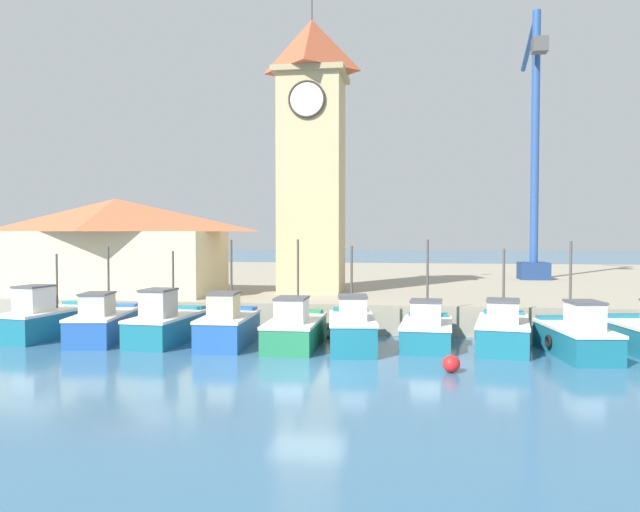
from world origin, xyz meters
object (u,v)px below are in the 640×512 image
(fishing_boat_mid_left, at_px, (228,326))
(fishing_boat_right_outer, at_px, (503,331))
(port_crane_near, at_px, (534,177))
(mooring_buoy, at_px, (451,364))
(clock_tower, at_px, (312,149))
(dock_worker_near_tower, at_px, (179,282))
(fishing_boat_right_inner, at_px, (427,330))
(warehouse_left, at_px, (116,245))
(fishing_boat_left_inner, at_px, (167,324))
(fishing_boat_far_left, at_px, (47,319))
(fishing_boat_far_right, at_px, (576,337))
(fishing_boat_center, at_px, (295,329))
(fishing_boat_mid_right, at_px, (352,329))
(fishing_boat_left_outer, at_px, (104,323))

(fishing_boat_mid_left, bearing_deg, fishing_boat_right_outer, 3.83)
(port_crane_near, distance_m, mooring_buoy, 27.07)
(clock_tower, distance_m, dock_worker_near_tower, 10.41)
(fishing_boat_right_inner, height_order, mooring_buoy, fishing_boat_right_inner)
(warehouse_left, relative_size, port_crane_near, 0.60)
(fishing_boat_left_inner, height_order, dock_worker_near_tower, fishing_boat_left_inner)
(fishing_boat_right_outer, relative_size, mooring_buoy, 8.11)
(clock_tower, relative_size, warehouse_left, 1.47)
(fishing_boat_far_left, xyz_separation_m, dock_worker_near_tower, (4.64, 3.82, 1.41))
(port_crane_near, bearing_deg, fishing_boat_far_left, -140.66)
(fishing_boat_far_left, relative_size, fishing_boat_left_inner, 1.06)
(clock_tower, relative_size, port_crane_near, 0.89)
(fishing_boat_far_left, distance_m, dock_worker_near_tower, 6.17)
(fishing_boat_right_outer, relative_size, fishing_boat_far_right, 1.00)
(mooring_buoy, distance_m, dock_worker_near_tower, 15.28)
(fishing_boat_mid_left, height_order, fishing_boat_center, fishing_boat_center)
(fishing_boat_center, height_order, mooring_buoy, fishing_boat_center)
(fishing_boat_mid_right, xyz_separation_m, clock_tower, (-3.12, 9.62, 8.45))
(fishing_boat_mid_right, distance_m, clock_tower, 13.18)
(dock_worker_near_tower, bearing_deg, fishing_boat_mid_left, -50.11)
(fishing_boat_far_left, bearing_deg, mooring_buoy, -14.83)
(fishing_boat_right_inner, xyz_separation_m, fishing_boat_far_right, (5.51, -1.11, 0.05))
(fishing_boat_far_left, bearing_deg, fishing_boat_left_inner, -4.41)
(fishing_boat_mid_right, xyz_separation_m, warehouse_left, (-13.45, 7.13, 3.18))
(fishing_boat_far_right, height_order, dock_worker_near_tower, fishing_boat_far_right)
(warehouse_left, xyz_separation_m, dock_worker_near_tower, (4.46, -2.44, -1.77))
(fishing_boat_far_right, bearing_deg, fishing_boat_right_outer, 158.48)
(fishing_boat_left_outer, bearing_deg, fishing_boat_mid_left, -4.26)
(fishing_boat_left_outer, bearing_deg, warehouse_left, 112.12)
(fishing_boat_left_inner, bearing_deg, fishing_boat_mid_right, -3.08)
(fishing_boat_mid_left, height_order, warehouse_left, warehouse_left)
(fishing_boat_left_outer, xyz_separation_m, fishing_boat_center, (8.39, -0.19, -0.04))
(fishing_boat_mid_right, height_order, port_crane_near, port_crane_near)
(fishing_boat_mid_right, distance_m, fishing_boat_right_outer, 5.99)
(fishing_boat_right_inner, bearing_deg, fishing_boat_mid_right, -163.29)
(fishing_boat_left_outer, height_order, port_crane_near, port_crane_near)
(fishing_boat_left_inner, xyz_separation_m, port_crane_near, (18.83, 20.58, 7.81))
(fishing_boat_center, xyz_separation_m, port_crane_near, (13.28, 20.74, 7.87))
(fishing_boat_left_inner, distance_m, port_crane_near, 28.97)
(warehouse_left, bearing_deg, port_crane_near, 29.65)
(fishing_boat_far_left, height_order, warehouse_left, warehouse_left)
(port_crane_near, xyz_separation_m, dock_worker_near_tower, (-19.92, -16.32, -6.38))
(fishing_boat_far_right, distance_m, mooring_buoy, 5.97)
(fishing_boat_mid_right, height_order, mooring_buoy, fishing_boat_mid_right)
(fishing_boat_left_outer, height_order, dock_worker_near_tower, fishing_boat_left_outer)
(fishing_boat_center, bearing_deg, warehouse_left, 148.27)
(fishing_boat_center, relative_size, mooring_buoy, 8.32)
(fishing_boat_far_right, relative_size, clock_tower, 0.29)
(fishing_boat_mid_left, distance_m, warehouse_left, 11.41)
(fishing_boat_right_inner, distance_m, clock_tower, 13.65)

